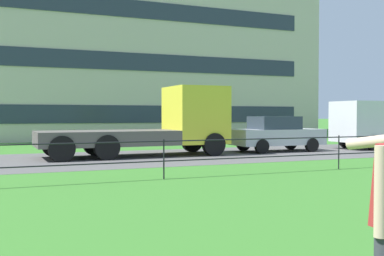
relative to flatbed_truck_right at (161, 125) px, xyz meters
name	(u,v)px	position (x,y,z in m)	size (l,w,h in m)	color
street_strip	(112,159)	(-2.14, -0.60, -1.21)	(80.00, 6.78, 0.01)	#565454
park_fence	(164,152)	(-2.14, -6.42, -0.54)	(32.97, 0.04, 1.00)	black
flatbed_truck_right	(161,125)	(0.00, 0.00, 0.00)	(7.34, 2.53, 2.75)	yellow
car_silver_far_left	(276,134)	(5.29, -0.10, -0.44)	(4.03, 1.87, 1.54)	#B7BABF
apartment_building_background	(111,6)	(2.26, 18.70, 8.87)	(28.04, 15.77, 20.16)	beige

